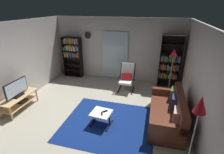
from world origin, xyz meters
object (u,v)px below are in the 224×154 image
object	(u,v)px
ottoman	(101,114)
floor_lamp_by_sofa	(199,112)
bookshelf_near_tv	(73,53)
leather_sofa	(168,113)
tv_stand	(20,100)
lounge_armchair	(127,76)
wall_clock	(88,35)
bookshelf_near_sofa	(170,64)
floor_lamp_by_shelf	(173,58)
cell_phone	(105,111)
television	(17,89)
tv_remote	(102,114)

from	to	relation	value
ottoman	floor_lamp_by_sofa	size ratio (longest dim) A/B	0.33
bookshelf_near_tv	leather_sofa	size ratio (longest dim) A/B	0.93
tv_stand	bookshelf_near_tv	xyz separation A→B (m)	(0.40, 2.92, 0.79)
lounge_armchair	wall_clock	size ratio (longest dim) A/B	3.53
leather_sofa	wall_clock	world-z (taller)	wall_clock
bookshelf_near_tv	bookshelf_near_sofa	distance (m)	4.12
bookshelf_near_tv	leather_sofa	bearing A→B (deg)	-31.02
bookshelf_near_tv	leather_sofa	xyz separation A→B (m)	(4.05, -2.43, -0.79)
bookshelf_near_sofa	lounge_armchair	xyz separation A→B (m)	(-1.54, -0.73, -0.39)
tv_stand	floor_lamp_by_shelf	world-z (taller)	floor_lamp_by_shelf
cell_phone	bookshelf_near_sofa	bearing A→B (deg)	102.71
bookshelf_near_tv	ottoman	size ratio (longest dim) A/B	3.12
floor_lamp_by_sofa	wall_clock	bearing A→B (deg)	131.08
lounge_armchair	ottoman	bearing A→B (deg)	-97.32
tv_stand	floor_lamp_by_shelf	distance (m)	5.15
leather_sofa	wall_clock	xyz separation A→B (m)	(-3.36, 2.64, 1.54)
bookshelf_near_sofa	cell_phone	world-z (taller)	bookshelf_near_sofa
television	cell_phone	distance (m)	2.80
television	floor_lamp_by_shelf	distance (m)	5.09
bookshelf_near_tv	wall_clock	size ratio (longest dim) A/B	6.14
wall_clock	floor_lamp_by_shelf	bearing A→B (deg)	-15.03
tv_stand	floor_lamp_by_sofa	size ratio (longest dim) A/B	0.70
tv_stand	leather_sofa	bearing A→B (deg)	6.19
bookshelf_near_sofa	tv_remote	distance (m)	3.57
floor_lamp_by_sofa	television	bearing A→B (deg)	167.56
lounge_armchair	floor_lamp_by_shelf	world-z (taller)	floor_lamp_by_shelf
bookshelf_near_sofa	floor_lamp_by_shelf	world-z (taller)	bookshelf_near_sofa
leather_sofa	cell_phone	xyz separation A→B (m)	(-1.67, -0.48, 0.08)
bookshelf_near_tv	floor_lamp_by_shelf	world-z (taller)	bookshelf_near_tv
floor_lamp_by_sofa	floor_lamp_by_shelf	xyz separation A→B (m)	(-0.19, 3.24, -0.03)
bookshelf_near_tv	floor_lamp_by_sofa	distance (m)	5.88
bookshelf_near_sofa	floor_lamp_by_shelf	size ratio (longest dim) A/B	1.21
tv_stand	floor_lamp_by_shelf	bearing A→B (deg)	25.80
floor_lamp_by_sofa	bookshelf_near_sofa	bearing A→B (deg)	92.96
cell_phone	wall_clock	bearing A→B (deg)	162.06
bookshelf_near_sofa	wall_clock	size ratio (longest dim) A/B	7.06
bookshelf_near_tv	cell_phone	xyz separation A→B (m)	(2.38, -2.91, -0.71)
television	lounge_armchair	bearing A→B (deg)	36.46
tv_stand	bookshelf_near_sofa	bearing A→B (deg)	32.87
leather_sofa	floor_lamp_by_sofa	bearing A→B (deg)	-79.88
wall_clock	television	bearing A→B (deg)	-109.16
bookshelf_near_sofa	floor_lamp_by_shelf	bearing A→B (deg)	-88.60
cell_phone	floor_lamp_by_sofa	bearing A→B (deg)	14.93
floor_lamp_by_shelf	leather_sofa	bearing A→B (deg)	-92.88
television	ottoman	world-z (taller)	television
floor_lamp_by_sofa	wall_clock	world-z (taller)	wall_clock
cell_phone	ottoman	bearing A→B (deg)	-98.94
lounge_armchair	ottoman	xyz separation A→B (m)	(-0.29, -2.25, -0.22)
tv_remote	floor_lamp_by_shelf	size ratio (longest dim) A/B	0.09
bookshelf_near_tv	cell_phone	world-z (taller)	bookshelf_near_tv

